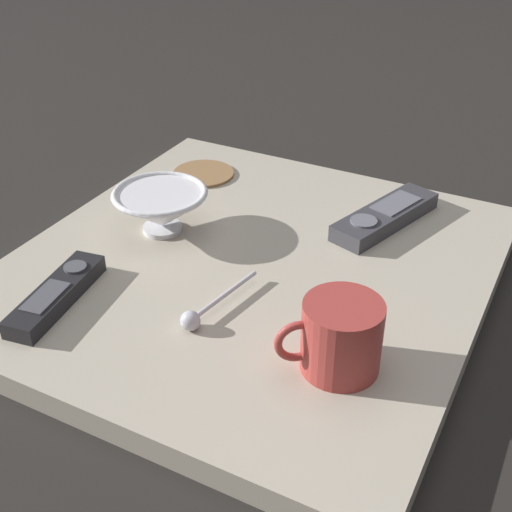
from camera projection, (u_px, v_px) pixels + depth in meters
The scene contains 8 objects.
ground_plane at pixel (251, 282), 0.96m from camera, with size 6.00×6.00×0.00m, color black.
table at pixel (251, 272), 0.95m from camera, with size 0.66×0.62×0.03m.
cereal_bowl at pixel (161, 208), 0.99m from camera, with size 0.14×0.14×0.07m.
coffee_mug at pixel (340, 337), 0.74m from camera, with size 0.10×0.11×0.08m.
teaspoon at pixel (199, 315), 0.82m from camera, with size 0.14×0.04×0.02m.
tv_remote_near at pixel (385, 216), 1.02m from camera, with size 0.21×0.11×0.03m.
tv_remote_far at pixel (57, 294), 0.86m from camera, with size 0.17×0.07×0.03m.
drink_coaster at pixel (203, 174), 1.17m from camera, with size 0.10×0.10×0.01m.
Camera 1 is at (-0.70, -0.37, 0.55)m, focal length 47.94 mm.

